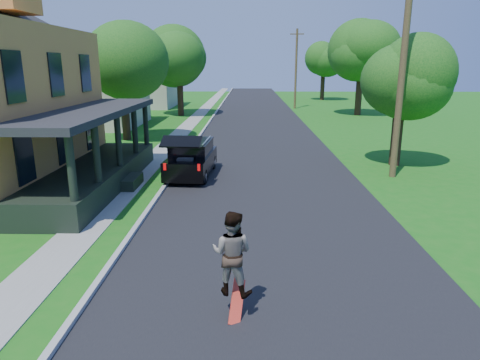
{
  "coord_description": "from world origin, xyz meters",
  "views": [
    {
      "loc": [
        -0.7,
        -10.46,
        4.77
      ],
      "look_at": [
        -0.97,
        3.0,
        1.13
      ],
      "focal_mm": 32.0,
      "sensor_mm": 36.0,
      "label": 1
    }
  ],
  "objects_px": {
    "skateboarder": "(232,253)",
    "tree_right_near": "(401,76)",
    "black_suv": "(191,158)",
    "utility_pole_near": "(405,40)"
  },
  "relations": [
    {
      "from": "skateboarder",
      "to": "tree_right_near",
      "type": "relative_size",
      "value": 0.25
    },
    {
      "from": "black_suv",
      "to": "utility_pole_near",
      "type": "relative_size",
      "value": 0.4
    },
    {
      "from": "black_suv",
      "to": "utility_pole_near",
      "type": "xyz_separation_m",
      "value": [
        8.85,
        0.04,
        4.94
      ]
    },
    {
      "from": "black_suv",
      "to": "tree_right_near",
      "type": "height_order",
      "value": "tree_right_near"
    },
    {
      "from": "tree_right_near",
      "to": "skateboarder",
      "type": "bearing_deg",
      "value": -119.34
    },
    {
      "from": "tree_right_near",
      "to": "utility_pole_near",
      "type": "relative_size",
      "value": 0.59
    },
    {
      "from": "black_suv",
      "to": "tree_right_near",
      "type": "bearing_deg",
      "value": 17.23
    },
    {
      "from": "tree_right_near",
      "to": "black_suv",
      "type": "bearing_deg",
      "value": -166.12
    },
    {
      "from": "black_suv",
      "to": "skateboarder",
      "type": "relative_size",
      "value": 2.71
    },
    {
      "from": "skateboarder",
      "to": "tree_right_near",
      "type": "xyz_separation_m",
      "value": [
        7.43,
        13.23,
        2.94
      ]
    }
  ]
}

